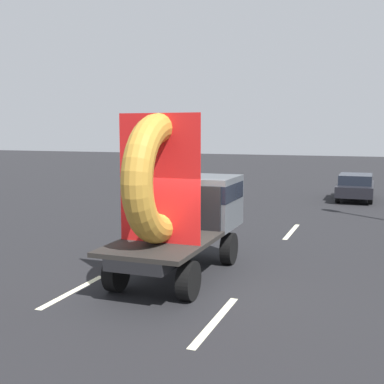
% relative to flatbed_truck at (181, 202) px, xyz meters
% --- Properties ---
extents(ground_plane, '(120.00, 120.00, 0.00)m').
position_rel_flatbed_truck_xyz_m(ground_plane, '(0.30, -0.79, -1.80)').
color(ground_plane, black).
extents(flatbed_truck, '(2.02, 4.88, 3.89)m').
position_rel_flatbed_truck_xyz_m(flatbed_truck, '(0.00, 0.00, 0.00)').
color(flatbed_truck, black).
rests_on(flatbed_truck, ground_plane).
extents(distant_sedan, '(1.73, 4.03, 1.32)m').
position_rel_flatbed_truck_xyz_m(distant_sedan, '(3.46, 15.18, -1.09)').
color(distant_sedan, black).
rests_on(distant_sedan, ground_plane).
extents(lane_dash_left_near, '(0.16, 2.45, 0.01)m').
position_rel_flatbed_truck_xyz_m(lane_dash_left_near, '(-1.73, -2.11, -1.79)').
color(lane_dash_left_near, beige).
rests_on(lane_dash_left_near, ground_plane).
extents(lane_dash_left_far, '(0.16, 2.97, 0.01)m').
position_rel_flatbed_truck_xyz_m(lane_dash_left_far, '(-1.73, 5.89, -1.79)').
color(lane_dash_left_far, beige).
rests_on(lane_dash_left_far, ground_plane).
extents(lane_dash_right_near, '(0.16, 2.62, 0.01)m').
position_rel_flatbed_truck_xyz_m(lane_dash_right_near, '(1.73, -2.65, -1.79)').
color(lane_dash_right_near, beige).
rests_on(lane_dash_right_near, ground_plane).
extents(lane_dash_right_far, '(0.16, 2.76, 0.01)m').
position_rel_flatbed_truck_xyz_m(lane_dash_right_far, '(1.73, 6.10, -1.79)').
color(lane_dash_right_far, beige).
rests_on(lane_dash_right_far, ground_plane).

